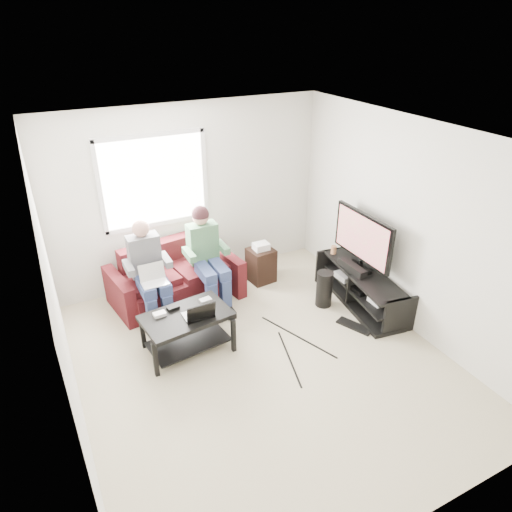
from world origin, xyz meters
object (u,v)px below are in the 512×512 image
object	(u,v)px
subwoofer	(324,289)
end_table	(261,264)
sofa	(175,279)
tv	(363,239)
tv_stand	(361,290)
coffee_table	(187,324)

from	to	relation	value
subwoofer	end_table	bearing A→B (deg)	115.55
sofa	tv	world-z (taller)	tv
tv_stand	end_table	distance (m)	1.53
tv	subwoofer	xyz separation A→B (m)	(-0.47, 0.12, -0.72)
coffee_table	tv	xyz separation A→B (m)	(2.46, -0.06, 0.60)
coffee_table	tv_stand	bearing A→B (deg)	-3.63
tv_stand	end_table	size ratio (longest dim) A/B	2.56
tv_stand	coffee_table	bearing A→B (deg)	176.37
tv_stand	end_table	world-z (taller)	end_table
coffee_table	tv	world-z (taller)	tv
coffee_table	tv_stand	size ratio (longest dim) A/B	0.67
tv_stand	sofa	bearing A→B (deg)	149.64
tv_stand	end_table	bearing A→B (deg)	128.15
sofa	tv_stand	distance (m)	2.61
coffee_table	tv	size ratio (longest dim) A/B	0.98
subwoofer	end_table	distance (m)	1.09
sofa	tv	bearing A→B (deg)	-28.45
subwoofer	coffee_table	bearing A→B (deg)	-178.30
subwoofer	end_table	size ratio (longest dim) A/B	0.82
sofa	end_table	xyz separation A→B (m)	(1.31, -0.12, -0.02)
sofa	tv_stand	xyz separation A→B (m)	(2.25, -1.32, -0.07)
tv	end_table	bearing A→B (deg)	130.52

